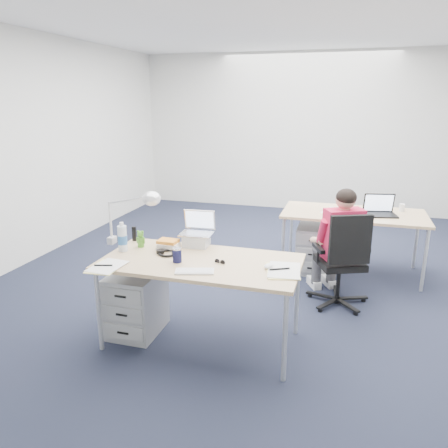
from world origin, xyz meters
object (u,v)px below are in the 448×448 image
Objects in this scene: cordless_phone at (134,234)px; desk_lamp at (126,217)px; computer_mouse at (269,266)px; sunglasses at (220,262)px; desk_near at (201,266)px; bear_figurine at (141,239)px; seated_person at (336,244)px; drawer_pedestal_near at (137,302)px; book_stack at (168,244)px; desk_far at (354,217)px; drawer_pedestal_far at (314,248)px; wireless_keyboard at (195,271)px; water_bottle at (122,237)px; silver_laptop at (196,230)px; can_koozie at (177,255)px; far_cup at (402,208)px; headphones at (168,253)px; office_chair at (340,279)px; dark_laptop at (382,205)px.

desk_lamp reaches higher than cordless_phone.
computer_mouse is 1.05× the size of sunglasses.
desk_near is 0.65m from bear_figurine.
drawer_pedestal_near is at bearing -170.97° from seated_person.
bear_figurine reaches higher than book_stack.
desk_far is 2.91× the size of drawer_pedestal_far.
sunglasses reaches higher than drawer_pedestal_far.
wireless_keyboard reaches higher than desk_near.
silver_laptop is at bearing 28.30° from water_bottle.
silver_laptop is at bearing 35.79° from book_stack.
can_koozie is 0.77× the size of bear_figurine.
can_koozie is 1.36× the size of far_cup.
water_bottle reaches higher than can_koozie.
seated_person is at bearing 36.12° from drawer_pedestal_near.
silver_laptop is 2.23× the size of cordless_phone.
drawer_pedestal_far is 4.66× the size of can_koozie.
water_bottle is (-1.27, 0.05, 0.11)m from computer_mouse.
book_stack is 0.41m from cordless_phone.
water_bottle reaches higher than headphones.
water_bottle is at bearing -173.11° from headphones.
drawer_pedestal_far is at bearing 63.71° from headphones.
seated_person reaches higher than sunglasses.
office_chair reaches higher than cordless_phone.
sunglasses reaches higher than wireless_keyboard.
far_cup is at bearing 16.26° from drawer_pedestal_far.
water_bottle reaches higher than desk_far.
office_chair reaches higher than desk_far.
book_stack reaches higher than desk_near.
drawer_pedestal_near is at bearing -142.09° from book_stack.
dark_laptop reaches higher than office_chair.
dark_laptop is (2.22, 1.71, -0.14)m from desk_lamp.
seated_person is 2.12× the size of drawer_pedestal_far.
silver_laptop is 2.25m from dark_laptop.
book_stack is 2.88m from far_cup.
silver_laptop is 3.16× the size of sunglasses.
book_stack is at bearing 115.86° from headphones.
desk_near is 0.32m from headphones.
office_chair is 10.24× the size of sunglasses.
wireless_keyboard is 0.55× the size of desk_lamp.
water_bottle reaches higher than drawer_pedestal_far.
far_cup reaches higher than headphones.
water_bottle is 3.24m from far_cup.
desk_lamp is (-1.78, -1.01, 0.41)m from seated_person.
can_koozie reaches higher than far_cup.
desk_far is at bearing -157.34° from far_cup.
computer_mouse is (0.52, 0.23, 0.01)m from wireless_keyboard.
office_chair is at bearing 64.39° from sunglasses.
headphones is (-1.40, -0.98, 0.47)m from office_chair.
can_koozie is 0.67m from desk_lamp.
bear_figurine is 1.77× the size of far_cup.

